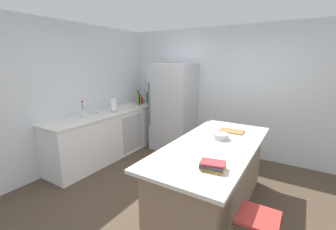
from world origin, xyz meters
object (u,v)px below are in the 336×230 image
object	(u,v)px
bar_stool	(257,227)
wine_bottle	(139,99)
flower_vase	(83,112)
syrup_bottle	(147,99)
olive_oil_bottle	(138,99)
cutting_board	(232,131)
refrigerator	(174,107)
sink_faucet	(97,106)
paper_towel_roll	(114,105)
gin_bottle	(145,98)
cookbook_stack	(213,166)
hot_sauce_bottle	(142,101)
kitchen_island	(212,176)
mixing_bowl	(221,136)

from	to	relation	value
bar_stool	wine_bottle	world-z (taller)	wine_bottle
bar_stool	flower_vase	xyz separation A→B (m)	(-3.12, 0.70, 0.52)
syrup_bottle	olive_oil_bottle	xyz separation A→B (m)	(0.00, -0.38, 0.04)
cutting_board	wine_bottle	bearing A→B (deg)	160.42
refrigerator	sink_faucet	bearing A→B (deg)	-125.07
flower_vase	paper_towel_roll	distance (m)	0.67
syrup_bottle	olive_oil_bottle	bearing A→B (deg)	-89.28
flower_vase	syrup_bottle	bearing A→B (deg)	87.76
paper_towel_roll	olive_oil_bottle	world-z (taller)	olive_oil_bottle
syrup_bottle	olive_oil_bottle	distance (m)	0.38
cutting_board	flower_vase	bearing A→B (deg)	-164.84
flower_vase	gin_bottle	size ratio (longest dim) A/B	1.03
syrup_bottle	gin_bottle	size ratio (longest dim) A/B	0.81
cookbook_stack	hot_sauce_bottle	bearing A→B (deg)	139.41
gin_bottle	bar_stool	bearing A→B (deg)	-38.52
wine_bottle	cookbook_stack	distance (m)	3.40
sink_faucet	syrup_bottle	distance (m)	1.48
refrigerator	cutting_board	distance (m)	1.85
gin_bottle	olive_oil_bottle	distance (m)	0.30
flower_vase	paper_towel_roll	bearing A→B (deg)	83.16
gin_bottle	wine_bottle	xyz separation A→B (m)	(-0.04, -0.19, 0.01)
bar_stool	cutting_board	distance (m)	1.57
kitchen_island	hot_sauce_bottle	world-z (taller)	hot_sauce_bottle
flower_vase	wine_bottle	bearing A→B (deg)	89.01
wine_bottle	refrigerator	bearing A→B (deg)	7.48
paper_towel_roll	gin_bottle	xyz separation A→B (m)	(-0.01, 1.06, -0.01)
refrigerator	paper_towel_roll	size ratio (longest dim) A/B	5.98
cutting_board	cookbook_stack	bearing A→B (deg)	-81.67
sink_faucet	gin_bottle	distance (m)	1.40
gin_bottle	cookbook_stack	distance (m)	3.49
flower_vase	gin_bottle	xyz separation A→B (m)	(0.07, 1.73, 0.02)
refrigerator	bar_stool	world-z (taller)	refrigerator
cookbook_stack	cutting_board	distance (m)	1.29
wine_bottle	olive_oil_bottle	world-z (taller)	olive_oil_bottle
flower_vase	bar_stool	bearing A→B (deg)	-12.64
paper_towel_roll	hot_sauce_bottle	world-z (taller)	paper_towel_roll
mixing_bowl	refrigerator	bearing A→B (deg)	138.15
sink_faucet	syrup_bottle	xyz separation A→B (m)	(0.10, 1.48, -0.06)
paper_towel_roll	syrup_bottle	distance (m)	1.14
sink_faucet	wine_bottle	world-z (taller)	wine_bottle
sink_faucet	mixing_bowl	bearing A→B (deg)	-1.25
kitchen_island	flower_vase	bearing A→B (deg)	-178.85
hot_sauce_bottle	refrigerator	bearing A→B (deg)	1.94
sink_faucet	cutting_board	world-z (taller)	sink_faucet
kitchen_island	paper_towel_roll	bearing A→B (deg)	165.21
syrup_bottle	cookbook_stack	bearing A→B (deg)	-43.06
sink_faucet	hot_sauce_bottle	xyz separation A→B (m)	(0.08, 1.29, -0.08)
bar_stool	hot_sauce_bottle	world-z (taller)	hot_sauce_bottle
sink_faucet	paper_towel_roll	world-z (taller)	paper_towel_roll
cookbook_stack	syrup_bottle	bearing A→B (deg)	136.94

